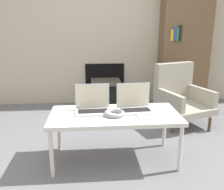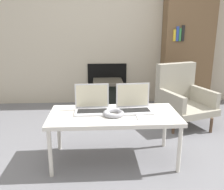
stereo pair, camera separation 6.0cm
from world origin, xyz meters
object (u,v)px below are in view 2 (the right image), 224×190
object	(u,v)px
laptop_right	(134,104)
armchair	(182,96)
phone	(141,117)
headphones	(114,113)
tv	(108,93)
laptop_left	(92,105)

from	to	relation	value
laptop_right	armchair	distance (m)	1.13
phone	armchair	bearing A→B (deg)	55.20
headphones	armchair	world-z (taller)	armchair
phone	tv	xyz separation A→B (m)	(-0.22, 1.74, -0.26)
laptop_left	phone	world-z (taller)	laptop_left
laptop_right	headphones	world-z (taller)	laptop_right
laptop_left	headphones	distance (m)	0.24
laptop_left	tv	distance (m)	1.59
laptop_right	headphones	distance (m)	0.24
headphones	phone	world-z (taller)	headphones
phone	armchair	world-z (taller)	armchair
headphones	armchair	size ratio (longest dim) A/B	0.25
laptop_left	phone	xyz separation A→B (m)	(0.43, -0.20, -0.05)
phone	armchair	xyz separation A→B (m)	(0.71, 1.03, -0.11)
laptop_left	phone	distance (m)	0.48
phone	tv	size ratio (longest dim) A/B	0.27
tv	armchair	xyz separation A→B (m)	(0.93, -0.72, 0.16)
headphones	phone	bearing A→B (deg)	-17.39
armchair	laptop_right	bearing A→B (deg)	-151.69
phone	tv	distance (m)	1.78
laptop_left	armchair	world-z (taller)	armchair
laptop_right	tv	xyz separation A→B (m)	(-0.19, 1.54, -0.32)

